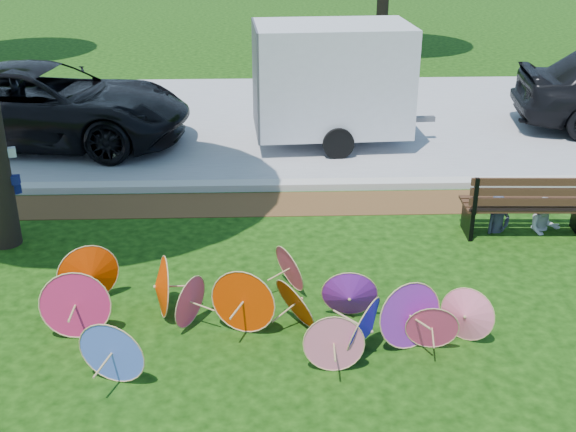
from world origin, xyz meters
name	(u,v)px	position (x,y,z in m)	size (l,w,h in m)	color
ground	(247,371)	(0.00, 0.00, 0.00)	(90.00, 90.00, 0.00)	black
mulch_strip	(252,204)	(0.00, 4.50, 0.01)	(90.00, 1.00, 0.01)	#472D16
curb	(252,186)	(0.00, 5.20, 0.06)	(90.00, 0.30, 0.12)	#B7B5AD
street	(254,120)	(0.00, 9.35, 0.01)	(90.00, 8.00, 0.01)	gray
parasol_pile	(252,305)	(0.05, 0.73, 0.36)	(5.09, 2.37, 0.81)	#D13300
black_van	(45,105)	(-4.14, 7.85, 0.79)	(2.63, 5.71, 1.59)	black
cargo_trailer	(332,78)	(1.57, 7.67, 1.34)	(2.96, 1.88, 2.68)	silver
park_bench	(525,202)	(4.03, 3.31, 0.49)	(1.86, 0.71, 0.97)	black
person_left	(501,197)	(3.68, 3.36, 0.56)	(0.41, 0.27, 1.11)	#343648
person_right	(548,200)	(4.38, 3.36, 0.50)	(0.49, 0.38, 1.00)	silver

